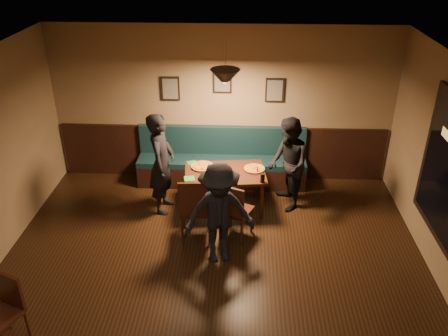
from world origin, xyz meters
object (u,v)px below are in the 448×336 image
Objects in this scene: booth_bench at (222,158)px; dining_table at (225,191)px; cafe_chair_far at (1,314)px; chair_near_left at (196,207)px; diner_left at (162,164)px; tabasco_bottle at (257,170)px; chair_near_right at (236,209)px; diner_right at (288,164)px; soda_glass at (263,178)px; diner_front at (219,214)px.

dining_table is at bearing -83.36° from booth_bench.
booth_bench is at bearing -98.10° from cafe_chair_far.
diner_left is at bearing 125.15° from chair_near_left.
chair_near_left is 9.56× the size of tabasco_bottle.
chair_near_left is at bearing -150.57° from chair_near_right.
chair_near_right is 1.45m from diner_left.
diner_right reaches higher than chair_near_left.
chair_near_left is 7.07× the size of soda_glass.
chair_near_left is at bearing 112.07° from diner_front.
chair_near_right is 8.54× the size of tabasco_bottle.
diner_right reaches higher than tabasco_bottle.
cafe_chair_far is (-2.54, -2.17, -0.04)m from chair_near_right.
chair_near_left is 0.60m from chair_near_right.
diner_right is 1.81× the size of cafe_chair_far.
chair_near_right is at bearing -130.60° from soda_glass.
soda_glass is (1.60, -0.24, -0.08)m from diner_left.
diner_right is 1.04× the size of diner_front.
booth_bench is 2.34× the size of dining_table.
diner_right reaches higher than dining_table.
cafe_chair_far is (-2.24, -3.78, -0.07)m from booth_bench.
diner_left is 1.08× the size of diner_right.
diner_left is 1.60m from diner_front.
booth_bench is 1.69m from chair_near_left.
booth_bench is 1.77× the size of diner_left.
chair_near_left is 0.67m from diner_front.
chair_near_right reaches higher than dining_table.
diner_front is at bearing -121.11° from soda_glass.
tabasco_bottle is (0.32, 0.75, 0.27)m from chair_near_right.
booth_bench is 1.09m from tabasco_bottle.
booth_bench is 1.36m from diner_right.
diner_right reaches higher than diner_front.
dining_table is 0.85× the size of diner_front.
diner_left is 2.03m from diner_right.
diner_front is (0.08, -2.17, 0.25)m from booth_bench.
chair_near_left is (-0.29, -1.66, 0.03)m from booth_bench.
diner_right is 0.60m from soda_glass.
diner_front is 13.57× the size of tabasco_bottle.
booth_bench is 19.98× the size of soda_glass.
chair_near_right is 1.24m from diner_right.
chair_near_right reaches higher than soda_glass.
soda_glass is (0.39, 0.46, 0.29)m from chair_near_right.
soda_glass is (0.61, 1.01, 0.01)m from diner_front.
chair_near_left is 1.12× the size of chair_near_right.
chair_near_left reaches higher than cafe_chair_far.
diner_front reaches higher than dining_table.
chair_near_left is 0.63× the size of diner_left.
diner_right is at bearing 15.83° from tabasco_bottle.
dining_table is at bearing 74.79° from diner_front.
diner_right is at bearing -115.08° from cafe_chair_far.
chair_near_left is 0.68× the size of diner_right.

